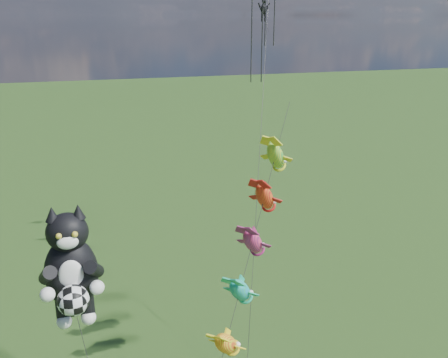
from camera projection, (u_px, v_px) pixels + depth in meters
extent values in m
ellipsoid|color=black|center=(72.00, 273.00, 23.09)|extent=(3.00, 2.74, 3.56)
ellipsoid|color=black|center=(67.00, 232.00, 22.33)|extent=(2.38, 2.28, 1.80)
cone|color=black|center=(52.00, 214.00, 21.88)|extent=(0.80, 0.80, 0.67)
cone|color=black|center=(78.00, 211.00, 22.18)|extent=(0.80, 0.80, 0.67)
ellipsoid|color=white|center=(68.00, 242.00, 21.72)|extent=(1.04, 0.77, 0.65)
ellipsoid|color=white|center=(71.00, 275.00, 22.23)|extent=(1.19, 0.79, 1.47)
sphere|color=gold|center=(59.00, 236.00, 21.45)|extent=(0.27, 0.27, 0.27)
sphere|color=gold|center=(75.00, 234.00, 21.63)|extent=(0.27, 0.27, 0.27)
sphere|color=white|center=(47.00, 295.00, 21.83)|extent=(0.67, 0.67, 0.67)
sphere|color=white|center=(97.00, 287.00, 22.40)|extent=(0.67, 0.67, 0.67)
sphere|color=white|center=(64.00, 321.00, 23.53)|extent=(0.71, 0.71, 0.71)
sphere|color=white|center=(89.00, 318.00, 23.84)|extent=(0.71, 0.71, 0.71)
sphere|color=white|center=(73.00, 300.00, 21.90)|extent=(1.41, 1.41, 1.41)
cylinder|color=black|center=(239.00, 292.00, 23.03)|extent=(9.87, 12.42, 15.20)
ellipsoid|color=#D84619|center=(226.00, 344.00, 22.04)|extent=(2.06, 2.30, 2.25)
ellipsoid|color=#1996BF|center=(240.00, 290.00, 23.07)|extent=(2.06, 2.30, 2.25)
ellipsoid|color=#D83365|center=(253.00, 242.00, 24.10)|extent=(2.06, 2.30, 2.25)
ellipsoid|color=#E55819|center=(265.00, 197.00, 25.13)|extent=(2.06, 2.30, 2.25)
ellipsoid|color=green|center=(275.00, 156.00, 26.16)|extent=(2.06, 2.30, 2.25)
cylinder|color=black|center=(260.00, 145.00, 31.90)|extent=(7.03, 15.60, 23.78)
cylinder|color=black|center=(252.00, 34.00, 34.96)|extent=(0.08, 0.08, 7.10)
cylinder|color=black|center=(262.00, 34.00, 35.16)|extent=(0.08, 0.08, 7.10)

